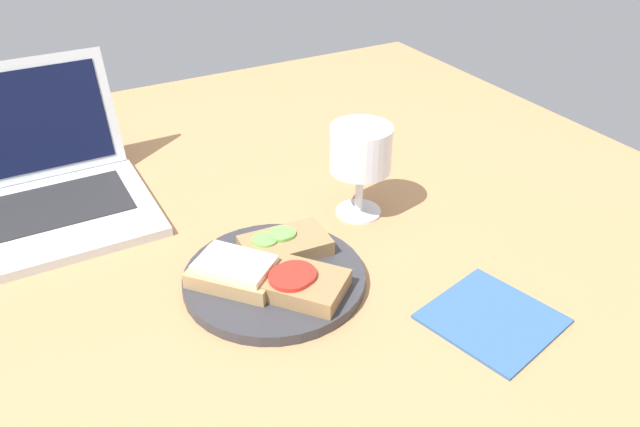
{
  "coord_description": "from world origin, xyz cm",
  "views": [
    {
      "loc": [
        -25.39,
        -60.09,
        51.52
      ],
      "look_at": [
        8.03,
        0.07,
        8.0
      ],
      "focal_mm": 35.0,
      "sensor_mm": 36.0,
      "label": 1
    }
  ],
  "objects_px": {
    "laptop": "(30,187)",
    "napkin": "(492,319)",
    "sandwich_with_cheese": "(235,271)",
    "plate": "(274,278)",
    "sandwich_with_cucumber": "(285,245)",
    "wine_glass": "(361,152)",
    "sandwich_with_tomato": "(299,283)"
  },
  "relations": [
    {
      "from": "sandwich_with_tomato",
      "to": "laptop",
      "type": "relative_size",
      "value": 0.4
    },
    {
      "from": "sandwich_with_cheese",
      "to": "sandwich_with_tomato",
      "type": "bearing_deg",
      "value": -43.92
    },
    {
      "from": "laptop",
      "to": "napkin",
      "type": "xyz_separation_m",
      "value": [
        0.42,
        -0.51,
        -0.04
      ]
    },
    {
      "from": "plate",
      "to": "napkin",
      "type": "relative_size",
      "value": 1.7
    },
    {
      "from": "napkin",
      "to": "sandwich_with_cucumber",
      "type": "bearing_deg",
      "value": 125.74
    },
    {
      "from": "plate",
      "to": "wine_glass",
      "type": "relative_size",
      "value": 1.65
    },
    {
      "from": "sandwich_with_cucumber",
      "to": "wine_glass",
      "type": "height_order",
      "value": "wine_glass"
    },
    {
      "from": "sandwich_with_cucumber",
      "to": "laptop",
      "type": "height_order",
      "value": "laptop"
    },
    {
      "from": "sandwich_with_tomato",
      "to": "laptop",
      "type": "xyz_separation_m",
      "value": [
        -0.25,
        0.37,
        0.01
      ]
    },
    {
      "from": "sandwich_with_cheese",
      "to": "sandwich_with_tomato",
      "type": "xyz_separation_m",
      "value": [
        0.06,
        -0.06,
        -0.0
      ]
    },
    {
      "from": "sandwich_with_cheese",
      "to": "wine_glass",
      "type": "bearing_deg",
      "value": 19.1
    },
    {
      "from": "laptop",
      "to": "sandwich_with_tomato",
      "type": "bearing_deg",
      "value": -56.48
    },
    {
      "from": "plate",
      "to": "sandwich_with_cheese",
      "type": "bearing_deg",
      "value": 166.64
    },
    {
      "from": "sandwich_with_cheese",
      "to": "wine_glass",
      "type": "distance_m",
      "value": 0.25
    },
    {
      "from": "plate",
      "to": "laptop",
      "type": "distance_m",
      "value": 0.4
    },
    {
      "from": "sandwich_with_tomato",
      "to": "napkin",
      "type": "height_order",
      "value": "sandwich_with_tomato"
    },
    {
      "from": "sandwich_with_tomato",
      "to": "wine_glass",
      "type": "bearing_deg",
      "value": 38.74
    },
    {
      "from": "napkin",
      "to": "plate",
      "type": "bearing_deg",
      "value": 135.9
    },
    {
      "from": "sandwich_with_tomato",
      "to": "plate",
      "type": "bearing_deg",
      "value": 104.85
    },
    {
      "from": "plate",
      "to": "sandwich_with_cucumber",
      "type": "distance_m",
      "value": 0.05
    },
    {
      "from": "sandwich_with_cheese",
      "to": "plate",
      "type": "bearing_deg",
      "value": -13.36
    },
    {
      "from": "laptop",
      "to": "wine_glass",
      "type": "bearing_deg",
      "value": -30.01
    },
    {
      "from": "wine_glass",
      "to": "sandwich_with_cheese",
      "type": "bearing_deg",
      "value": -160.9
    },
    {
      "from": "sandwich_with_tomato",
      "to": "sandwich_with_cucumber",
      "type": "bearing_deg",
      "value": 75.8
    },
    {
      "from": "sandwich_with_cucumber",
      "to": "sandwich_with_tomato",
      "type": "bearing_deg",
      "value": -104.2
    },
    {
      "from": "sandwich_with_cucumber",
      "to": "sandwich_with_cheese",
      "type": "bearing_deg",
      "value": -162.92
    },
    {
      "from": "sandwich_with_cheese",
      "to": "wine_glass",
      "type": "xyz_separation_m",
      "value": [
        0.22,
        0.08,
        0.07
      ]
    },
    {
      "from": "sandwich_with_cheese",
      "to": "sandwich_with_cucumber",
      "type": "relative_size",
      "value": 1.09
    },
    {
      "from": "sandwich_with_cheese",
      "to": "wine_glass",
      "type": "relative_size",
      "value": 0.91
    },
    {
      "from": "plate",
      "to": "napkin",
      "type": "height_order",
      "value": "plate"
    },
    {
      "from": "laptop",
      "to": "sandwich_with_cheese",
      "type": "bearing_deg",
      "value": -59.21
    },
    {
      "from": "plate",
      "to": "sandwich_with_cucumber",
      "type": "height_order",
      "value": "sandwich_with_cucumber"
    }
  ]
}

